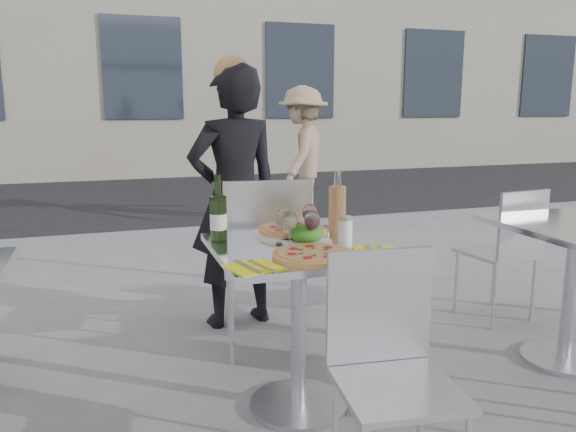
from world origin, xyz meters
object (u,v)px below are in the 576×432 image
object	(u,v)px
chair_near	(389,355)
woman_diner	(235,198)
side_table_right	(573,263)
wine_bottle	(218,216)
sugar_shaker	(345,228)
pedestrian_b	(302,155)
pizza_far	(292,231)
wineglass_white_b	(283,219)
chair_far	(266,253)
main_table	(299,293)
pizza_near	(314,254)
carafe	(337,208)
salad_plate	(306,235)
wineglass_red_b	(310,214)
napkin_left	(253,267)
napkin_right	(378,251)
side_chair_rfar	(508,244)
wineglass_white_a	(290,222)
wineglass_red_a	(312,221)

from	to	relation	value
chair_near	woman_diner	world-z (taller)	woman_diner
side_table_right	wine_bottle	distance (m)	1.85
sugar_shaker	pedestrian_b	bearing A→B (deg)	72.97
pizza_far	wineglass_white_b	size ratio (longest dim) A/B	2.22
chair_near	sugar_shaker	distance (m)	0.71
chair_far	pedestrian_b	xyz separation A→B (m)	(1.40, 3.35, 0.20)
main_table	woman_diner	xyz separation A→B (m)	(-0.03, 1.08, 0.25)
pizza_near	carafe	xyz separation A→B (m)	(0.26, 0.37, 0.11)
pizza_near	wineglass_white_b	bearing A→B (deg)	102.49
pizza_far	salad_plate	xyz separation A→B (m)	(0.00, -0.19, 0.02)
pizza_near	wineglass_red_b	size ratio (longest dim) A/B	2.10
woman_diner	napkin_left	distance (m)	1.36
sugar_shaker	woman_diner	bearing A→B (deg)	103.91
chair_far	napkin_right	bearing A→B (deg)	118.82
chair_near	napkin_left	xyz separation A→B (m)	(-0.39, 0.34, 0.25)
woman_diner	pedestrian_b	distance (m)	3.18
napkin_right	woman_diner	bearing A→B (deg)	113.92
side_table_right	salad_plate	world-z (taller)	salad_plate
side_table_right	pizza_far	size ratio (longest dim) A/B	2.14
side_chair_rfar	wineglass_red_b	world-z (taller)	wineglass_red_b
wineglass_red_b	napkin_left	distance (m)	0.53
chair_far	napkin_right	distance (m)	0.82
wineglass_white_a	wineglass_red_a	world-z (taller)	same
pizza_far	wineglass_red_a	size ratio (longest dim) A/B	2.22
main_table	napkin_right	bearing A→B (deg)	-37.08
side_table_right	wine_bottle	xyz separation A→B (m)	(-1.81, 0.18, 0.32)
side_chair_rfar	salad_plate	xyz separation A→B (m)	(-1.52, -0.55, 0.29)
chair_far	wineglass_white_b	xyz separation A→B (m)	(-0.07, -0.52, 0.28)
side_chair_rfar	woman_diner	xyz separation A→B (m)	(-1.60, 0.51, 0.29)
woman_diner	napkin_right	world-z (taller)	woman_diner
pizza_near	wine_bottle	distance (m)	0.49
pizza_far	side_table_right	bearing A→B (deg)	-8.38
wineglass_white_a	woman_diner	bearing A→B (deg)	89.30
side_table_right	wineglass_red_b	distance (m)	1.45
pedestrian_b	pizza_near	world-z (taller)	pedestrian_b
main_table	napkin_right	world-z (taller)	napkin_right
wineglass_white_b	wineglass_red_a	distance (m)	0.13
pizza_near	pizza_far	world-z (taller)	pizza_far
carafe	wineglass_red_a	size ratio (longest dim) A/B	1.84
salad_plate	wineglass_white_b	world-z (taller)	wineglass_white_b
wineglass_white_a	wineglass_red_b	xyz separation A→B (m)	(0.14, 0.13, 0.00)
pedestrian_b	carafe	distance (m)	3.91
pizza_far	sugar_shaker	xyz separation A→B (m)	(0.19, -0.18, 0.04)
pizza_near	salad_plate	bearing A→B (deg)	77.38
salad_plate	wineglass_red_b	size ratio (longest dim) A/B	1.40
chair_far	wineglass_white_b	bearing A→B (deg)	92.25
salad_plate	napkin_left	size ratio (longest dim) A/B	1.00
carafe	wineglass_white_b	size ratio (longest dim) A/B	1.84
sugar_shaker	wineglass_white_b	distance (m)	0.29
side_table_right	woman_diner	size ratio (longest dim) A/B	0.48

